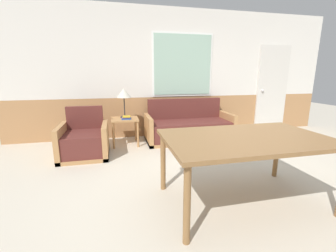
% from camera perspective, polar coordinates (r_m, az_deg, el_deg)
% --- Properties ---
extents(ground_plane, '(16.00, 16.00, 0.00)m').
position_cam_1_polar(ground_plane, '(2.95, 16.62, -14.92)').
color(ground_plane, beige).
extents(wall_back, '(7.20, 0.09, 2.70)m').
position_cam_1_polar(wall_back, '(5.05, 2.60, 13.11)').
color(wall_back, '#AD7A4C').
rests_on(wall_back, ground_plane).
extents(couch, '(1.77, 0.77, 0.84)m').
position_cam_1_polar(couch, '(4.70, 5.28, -0.53)').
color(couch, '#B27F4C').
rests_on(couch, ground_plane).
extents(armchair, '(0.77, 0.78, 0.80)m').
position_cam_1_polar(armchair, '(4.03, -20.46, -3.73)').
color(armchair, '#B27F4C').
rests_on(armchair, ground_plane).
extents(side_table, '(0.51, 0.51, 0.52)m').
position_cam_1_polar(side_table, '(4.42, -10.89, 0.78)').
color(side_table, '#B27F4C').
rests_on(side_table, ground_plane).
extents(table_lamp, '(0.28, 0.28, 0.57)m').
position_cam_1_polar(table_lamp, '(4.43, -11.14, 7.95)').
color(table_lamp, '#262628').
rests_on(table_lamp, side_table).
extents(book_stack, '(0.18, 0.16, 0.06)m').
position_cam_1_polar(book_stack, '(4.31, -10.54, 2.09)').
color(book_stack, '#234799').
rests_on(book_stack, side_table).
extents(dining_table, '(1.67, 1.04, 0.73)m').
position_cam_1_polar(dining_table, '(2.45, 19.13, -4.04)').
color(dining_table, olive).
rests_on(dining_table, ground_plane).
extents(entry_door, '(0.80, 0.09, 2.01)m').
position_cam_1_polar(entry_door, '(6.09, 24.89, 8.60)').
color(entry_door, silver).
rests_on(entry_door, ground_plane).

